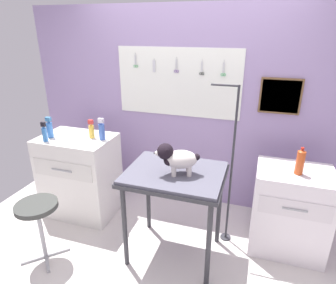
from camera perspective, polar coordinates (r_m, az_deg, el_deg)
ground at (r=2.93m, az=-2.73°, el=-23.53°), size 4.40×4.00×0.04m
rear_wall_panel at (r=3.41m, az=4.57°, el=6.34°), size 4.00×0.09×2.30m
grooming_table at (r=2.59m, az=1.33°, el=-7.67°), size 0.87×0.68×0.89m
grooming_arm at (r=2.85m, az=12.10°, el=-6.23°), size 0.30×0.11×1.60m
dog at (r=2.43m, az=1.65°, el=-3.16°), size 0.38×0.26×0.28m
counter_left at (r=3.51m, az=-16.86°, el=-6.28°), size 0.80×0.58×0.94m
cabinet_right at (r=3.09m, az=22.74°, el=-12.26°), size 0.68×0.54×0.84m
stool at (r=2.93m, az=-24.21°, el=-12.67°), size 0.37×0.37×0.60m
conditioner_bottle at (r=3.28m, az=-23.08°, el=1.60°), size 0.05×0.05×0.21m
shampoo_bottle at (r=3.23m, az=-14.80°, el=2.25°), size 0.06×0.06×0.20m
pump_bottle_white at (r=3.14m, az=-12.89°, el=2.21°), size 0.06×0.06×0.23m
spray_bottle_short at (r=3.38m, az=-22.21°, el=2.44°), size 0.06×0.06×0.23m
soda_bottle at (r=2.79m, az=24.53°, el=-3.56°), size 0.07×0.07×0.25m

